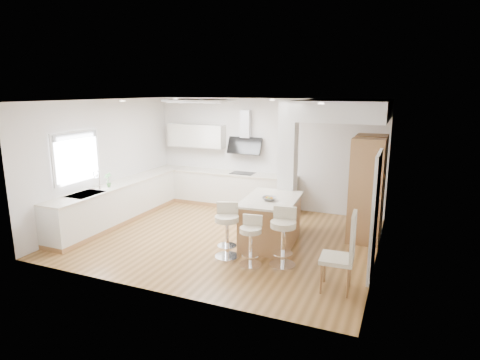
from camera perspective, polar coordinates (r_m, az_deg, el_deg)
The scene contains 18 objects.
ground at distance 8.45m, azimuth -2.23°, elevation -8.12°, with size 6.00×6.00×0.00m, color olive.
ceiling at distance 8.45m, azimuth -2.23°, elevation -8.12°, with size 6.00×5.00×0.02m, color white.
wall_back at distance 10.34m, azimuth 3.59°, elevation 3.76°, with size 6.00×0.04×2.80m, color silver.
wall_left at distance 9.70m, azimuth -18.59°, elevation 2.53°, with size 0.04×5.00×2.80m, color silver.
wall_right at distance 7.33m, azimuth 19.44°, elevation -0.65°, with size 0.04×5.00×2.80m, color silver.
skylight at distance 8.79m, azimuth -5.46°, elevation 11.14°, with size 4.10×2.10×0.06m.
window_left at distance 8.98m, azimuth -22.28°, elevation 3.38°, with size 0.06×1.28×1.07m.
doorway_right at distance 6.85m, azimuth 18.64°, elevation -4.96°, with size 0.05×1.00×2.10m.
counter_left at distance 9.88m, azimuth -16.02°, elevation -2.72°, with size 0.63×4.50×1.35m.
counter_back at distance 10.55m, azimuth -1.65°, elevation 0.07°, with size 3.62×0.63×2.50m.
pillar at distance 8.57m, azimuth 6.78°, elevation 1.84°, with size 0.35×0.35×2.80m.
soffit at distance 8.65m, azimuth 14.63°, elevation 9.64°, with size 1.78×2.20×0.40m.
oven_column at distance 8.62m, azimuth 17.68°, elevation -0.99°, with size 0.63×1.21×2.10m.
peninsula at distance 8.00m, azimuth 4.39°, elevation -5.79°, with size 1.12×1.60×1.00m.
bar_stool_a at distance 7.30m, azimuth -1.87°, elevation -6.78°, with size 0.58×0.58×1.01m.
bar_stool_b at distance 7.00m, azimuth 1.55°, elevation -8.26°, with size 0.45×0.45×0.88m.
bar_stool_c at distance 7.00m, azimuth 6.17°, elevation -7.63°, with size 0.52×0.52×1.03m.
dining_chair at distance 6.27m, azimuth 14.68°, elevation -9.60°, with size 0.51×0.51×1.25m.
Camera 1 is at (3.36, -7.14, 3.00)m, focal length 30.00 mm.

